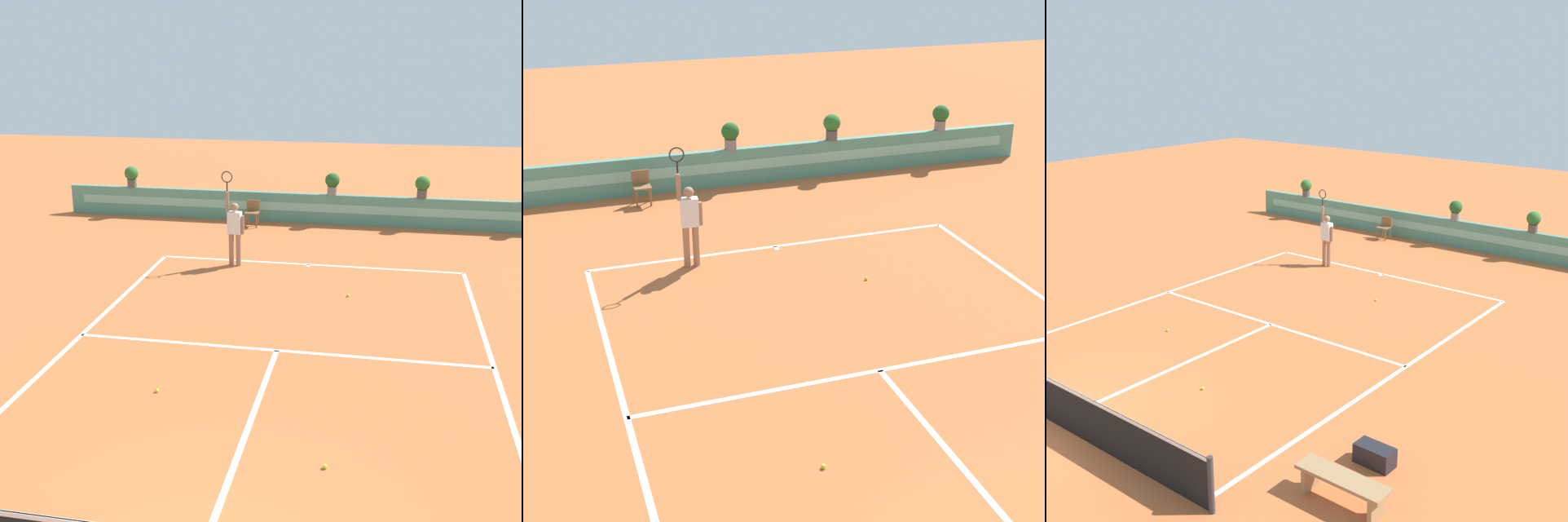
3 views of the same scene
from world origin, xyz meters
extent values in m
plane|color=#BC6033|center=(0.00, 6.00, 0.00)|extent=(60.00, 60.00, 0.00)
cube|color=white|center=(0.00, 11.89, 0.00)|extent=(8.22, 0.10, 0.01)
cube|color=white|center=(0.00, 6.40, 0.00)|extent=(8.22, 0.10, 0.01)
cube|color=white|center=(0.00, 3.20, 0.00)|extent=(0.10, 6.40, 0.01)
cube|color=white|center=(-4.11, 5.95, 0.00)|extent=(0.10, 11.89, 0.01)
cube|color=white|center=(4.11, 5.95, 0.00)|extent=(0.10, 11.89, 0.01)
cube|color=white|center=(0.00, 11.79, 0.00)|extent=(0.10, 0.20, 0.01)
cube|color=#4C8E7A|center=(0.00, 16.39, 0.50)|extent=(18.00, 0.20, 1.00)
cube|color=#7ABCA8|center=(0.00, 16.29, 0.55)|extent=(17.10, 0.01, 0.28)
cylinder|color=brown|center=(-2.49, 15.41, 0.23)|extent=(0.05, 0.05, 0.45)
cylinder|color=brown|center=(-2.14, 15.41, 0.23)|extent=(0.05, 0.05, 0.45)
cylinder|color=brown|center=(-2.49, 15.77, 0.23)|extent=(0.05, 0.05, 0.45)
cylinder|color=brown|center=(-2.14, 15.77, 0.23)|extent=(0.05, 0.05, 0.45)
cube|color=brown|center=(-2.31, 15.59, 0.47)|extent=(0.44, 0.44, 0.04)
cube|color=brown|center=(-2.31, 15.79, 0.67)|extent=(0.44, 0.04, 0.36)
cylinder|color=#9E7051|center=(-1.87, 11.47, 0.45)|extent=(0.14, 0.14, 0.90)
cylinder|color=#9E7051|center=(-2.07, 11.48, 0.45)|extent=(0.14, 0.14, 0.90)
cube|color=white|center=(-1.97, 11.48, 1.20)|extent=(0.38, 0.25, 0.60)
sphere|color=#9E7051|center=(-1.97, 11.48, 1.63)|extent=(0.22, 0.22, 0.22)
cylinder|color=#9E7051|center=(-2.17, 11.49, 1.75)|extent=(0.09, 0.09, 0.55)
cylinder|color=black|center=(-2.17, 11.49, 2.17)|extent=(0.04, 0.04, 0.24)
torus|color=#262626|center=(-2.17, 11.49, 2.43)|extent=(0.31, 0.06, 0.31)
cylinder|color=#9E7051|center=(-1.75, 11.46, 1.15)|extent=(0.09, 0.09, 0.50)
sphere|color=#CCE033|center=(1.29, 2.73, 0.03)|extent=(0.07, 0.07, 0.07)
sphere|color=#CCE033|center=(1.21, 9.63, 0.03)|extent=(0.07, 0.07, 0.07)
sphere|color=#CCE033|center=(-1.78, 4.39, 0.03)|extent=(0.07, 0.07, 0.07)
cylinder|color=gray|center=(0.24, 16.39, 1.14)|extent=(0.32, 0.32, 0.28)
sphere|color=#235B23|center=(0.24, 16.39, 1.48)|extent=(0.48, 0.48, 0.48)
cylinder|color=#514C47|center=(3.15, 16.39, 1.14)|extent=(0.32, 0.32, 0.28)
sphere|color=#2D6B28|center=(3.15, 16.39, 1.48)|extent=(0.48, 0.48, 0.48)
cylinder|color=#514C47|center=(-6.75, 16.39, 1.14)|extent=(0.32, 0.32, 0.28)
sphere|color=#2D6B28|center=(-6.75, 16.39, 1.48)|extent=(0.48, 0.48, 0.48)
camera|label=1|loc=(1.86, -5.39, 5.73)|focal=45.88mm
camera|label=2|loc=(-5.06, -3.60, 6.88)|focal=54.66mm
camera|label=3|loc=(11.22, -6.19, 6.86)|focal=47.21mm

